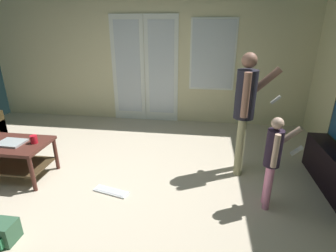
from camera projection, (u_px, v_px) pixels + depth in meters
name	position (u px, v px, depth m)	size (l,w,h in m)	color
ground_plane	(99.00, 195.00, 3.17)	(6.40, 5.50, 0.02)	beige
wall_back_with_doors	(147.00, 53.00, 5.16)	(6.40, 0.09, 2.79)	beige
coffee_table	(7.00, 152.00, 3.42)	(1.08, 0.60, 0.49)	#4E261E
person_adult	(246.00, 105.00, 3.32)	(0.59, 0.43, 1.60)	tan
person_child	(273.00, 156.00, 2.75)	(0.40, 0.28, 1.05)	pink
backpack	(0.00, 232.00, 2.46)	(0.29, 0.24, 0.21)	#365D42
loose_keyboard	(111.00, 191.00, 3.20)	(0.46, 0.23, 0.02)	white
laptop_closed	(11.00, 143.00, 3.33)	(0.32, 0.25, 0.03)	#A9B1B2
cup_by_laptop	(34.00, 139.00, 3.34)	(0.09, 0.09, 0.10)	red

